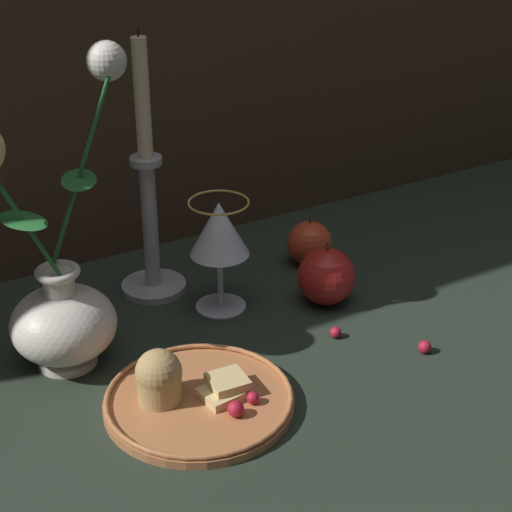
{
  "coord_description": "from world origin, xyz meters",
  "views": [
    {
      "loc": [
        -0.38,
        -0.8,
        0.59
      ],
      "look_at": [
        0.1,
        0.02,
        0.1
      ],
      "focal_mm": 60.0,
      "sensor_mm": 36.0,
      "label": 1
    }
  ],
  "objects": [
    {
      "name": "vase",
      "position": [
        -0.15,
        0.06,
        0.1
      ],
      "size": [
        0.21,
        0.13,
        0.38
      ],
      "color": "silver",
      "rests_on": "ground_plane"
    },
    {
      "name": "plate_with_pastries",
      "position": [
        -0.06,
        -0.09,
        0.02
      ],
      "size": [
        0.22,
        0.22,
        0.07
      ],
      "color": "#B77042",
      "rests_on": "ground_plane"
    },
    {
      "name": "ground_plane",
      "position": [
        0.0,
        0.0,
        0.0
      ],
      "size": [
        2.4,
        2.4,
        0.0
      ],
      "primitive_type": "plane",
      "color": "#232D23",
      "rests_on": "ground"
    },
    {
      "name": "candlestick",
      "position": [
        0.02,
        0.17,
        0.12
      ],
      "size": [
        0.09,
        0.09,
        0.36
      ],
      "color": "#A3A3A8",
      "rests_on": "ground_plane"
    },
    {
      "name": "wine_glass",
      "position": [
        0.08,
        0.09,
        0.11
      ],
      "size": [
        0.08,
        0.08,
        0.16
      ],
      "color": "silver",
      "rests_on": "ground_plane"
    },
    {
      "name": "berry_near_plate",
      "position": [
        0.17,
        -0.06,
        0.01
      ],
      "size": [
        0.01,
        0.01,
        0.01
      ],
      "primitive_type": "sphere",
      "color": "#AD192D",
      "rests_on": "ground_plane"
    },
    {
      "name": "apple_beside_vase",
      "position": [
        0.21,
        0.03,
        0.04
      ],
      "size": [
        0.08,
        0.08,
        0.09
      ],
      "color": "red",
      "rests_on": "ground_plane"
    },
    {
      "name": "berry_front_center",
      "position": [
        0.24,
        -0.14,
        0.01
      ],
      "size": [
        0.02,
        0.02,
        0.02
      ],
      "primitive_type": "sphere",
      "color": "#AD192D",
      "rests_on": "ground_plane"
    },
    {
      "name": "apple_near_glass",
      "position": [
        0.25,
        0.13,
        0.03
      ],
      "size": [
        0.07,
        0.07,
        0.08
      ],
      "color": "#D14223",
      "rests_on": "ground_plane"
    }
  ]
}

